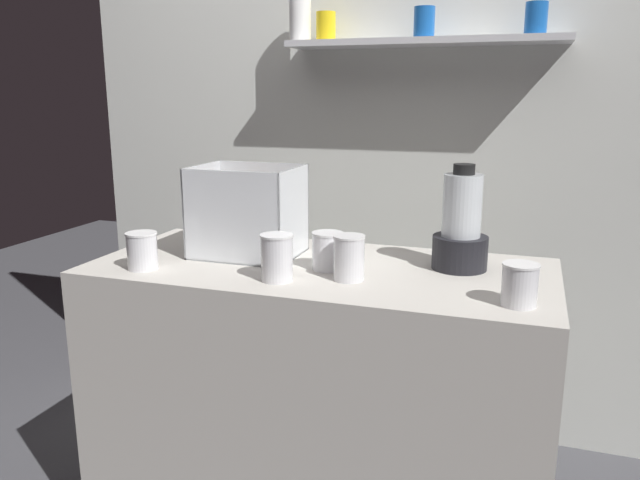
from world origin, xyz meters
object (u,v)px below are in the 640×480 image
object	(u,v)px
blender_pitcher	(461,229)
juice_cup_mango_far_right	(520,286)
juice_cup_mango_middle	(327,252)
juice_cup_orange_right	(349,261)
juice_cup_beet_left	(277,260)
juice_cup_mango_far_left	(142,253)
carrot_display_bin	(246,227)

from	to	relation	value
blender_pitcher	juice_cup_mango_far_right	size ratio (longest dim) A/B	2.91
blender_pitcher	juice_cup_mango_far_right	xyz separation A→B (m)	(0.18, -0.29, -0.07)
juice_cup_mango_middle	juice_cup_orange_right	bearing A→B (deg)	-42.47
juice_cup_mango_far_right	juice_cup_beet_left	bearing A→B (deg)	179.69
juice_cup_mango_far_left	juice_cup_beet_left	size ratio (longest dim) A/B	0.84
juice_cup_mango_far_left	juice_cup_orange_right	distance (m)	0.62
blender_pitcher	juice_cup_mango_middle	bearing A→B (deg)	-159.97
juice_cup_beet_left	juice_cup_mango_middle	xyz separation A→B (m)	(0.10, 0.15, -0.01)
blender_pitcher	juice_cup_mango_middle	distance (m)	0.40
juice_cup_mango_middle	juice_cup_mango_far_right	bearing A→B (deg)	-15.80
juice_cup_orange_right	juice_cup_mango_far_right	distance (m)	0.47
juice_cup_orange_right	blender_pitcher	bearing A→B (deg)	37.80
juice_cup_mango_middle	blender_pitcher	bearing A→B (deg)	20.03
carrot_display_bin	juice_cup_orange_right	bearing A→B (deg)	-22.38
juice_cup_mango_middle	juice_cup_mango_far_right	xyz separation A→B (m)	(0.55, -0.16, -0.00)
blender_pitcher	juice_cup_beet_left	xyz separation A→B (m)	(-0.47, -0.29, -0.06)
juice_cup_mango_middle	juice_cup_orange_right	xyz separation A→B (m)	(0.09, -0.08, 0.00)
carrot_display_bin	juice_cup_beet_left	xyz separation A→B (m)	(0.20, -0.23, -0.03)
juice_cup_mango_middle	juice_cup_mango_far_left	bearing A→B (deg)	-161.82
carrot_display_bin	blender_pitcher	size ratio (longest dim) A/B	1.04
juice_cup_mango_far_left	carrot_display_bin	bearing A→B (deg)	48.41
juice_cup_beet_left	juice_cup_orange_right	bearing A→B (deg)	20.10
juice_cup_mango_far_left	blender_pitcher	bearing A→B (deg)	18.95
juice_cup_mango_far_right	juice_cup_orange_right	bearing A→B (deg)	170.99
juice_cup_mango_middle	juice_cup_beet_left	bearing A→B (deg)	-123.06
juice_cup_mango_far_left	juice_cup_beet_left	distance (m)	0.43
carrot_display_bin	juice_cup_mango_far_right	xyz separation A→B (m)	(0.85, -0.23, -0.04)
blender_pitcher	juice_cup_beet_left	size ratio (longest dim) A/B	2.37
juice_cup_orange_right	juice_cup_mango_far_right	xyz separation A→B (m)	(0.46, -0.07, -0.01)
juice_cup_orange_right	juice_cup_mango_far_right	size ratio (longest dim) A/B	1.19
carrot_display_bin	juice_cup_mango_far_right	world-z (taller)	carrot_display_bin
juice_cup_mango_far_right	blender_pitcher	bearing A→B (deg)	121.45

